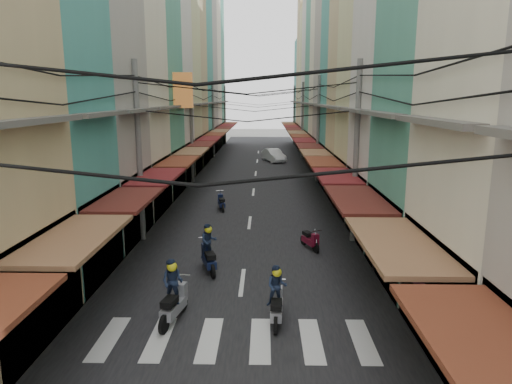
# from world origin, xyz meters

# --- Properties ---
(ground) EXTENTS (160.00, 160.00, 0.00)m
(ground) POSITION_xyz_m (0.00, 0.00, 0.00)
(ground) COLOR slate
(ground) RESTS_ON ground
(road) EXTENTS (10.00, 80.00, 0.02)m
(road) POSITION_xyz_m (0.00, 20.00, 0.01)
(road) COLOR black
(road) RESTS_ON ground
(sidewalk_left) EXTENTS (3.00, 80.00, 0.06)m
(sidewalk_left) POSITION_xyz_m (-6.50, 20.00, 0.03)
(sidewalk_left) COLOR slate
(sidewalk_left) RESTS_ON ground
(sidewalk_right) EXTENTS (3.00, 80.00, 0.06)m
(sidewalk_right) POSITION_xyz_m (6.50, 20.00, 0.03)
(sidewalk_right) COLOR slate
(sidewalk_right) RESTS_ON ground
(crosswalk) EXTENTS (7.55, 2.40, 0.01)m
(crosswalk) POSITION_xyz_m (-0.00, -6.00, 0.03)
(crosswalk) COLOR silver
(crosswalk) RESTS_ON ground
(building_row_left) EXTENTS (7.80, 67.67, 23.70)m
(building_row_left) POSITION_xyz_m (-7.92, 16.56, 9.78)
(building_row_left) COLOR silver
(building_row_left) RESTS_ON ground
(building_row_right) EXTENTS (7.80, 68.98, 22.59)m
(building_row_right) POSITION_xyz_m (7.92, 16.45, 9.41)
(building_row_right) COLOR teal
(building_row_right) RESTS_ON ground
(utility_poles) EXTENTS (10.20, 66.13, 8.20)m
(utility_poles) POSITION_xyz_m (0.00, 15.01, 6.59)
(utility_poles) COLOR slate
(utility_poles) RESTS_ON ground
(white_car) EXTENTS (4.98, 3.28, 1.64)m
(white_car) POSITION_xyz_m (1.71, 29.68, 0.00)
(white_car) COLOR white
(white_car) RESTS_ON ground
(bicycle) EXTENTS (1.50, 1.07, 0.97)m
(bicycle) POSITION_xyz_m (6.63, 0.04, 0.00)
(bicycle) COLOR black
(bicycle) RESTS_ON ground
(moving_scooters) EXTENTS (5.10, 15.62, 1.94)m
(moving_scooters) POSITION_xyz_m (-0.61, -2.01, 0.55)
(moving_scooters) COLOR black
(moving_scooters) RESTS_ON ground
(parked_scooters) EXTENTS (13.40, 14.45, 1.01)m
(parked_scooters) POSITION_xyz_m (4.86, -3.04, 0.49)
(parked_scooters) COLOR black
(parked_scooters) RESTS_ON ground
(pedestrians) EXTENTS (14.09, 25.37, 2.25)m
(pedestrians) POSITION_xyz_m (-4.40, 1.18, 1.05)
(pedestrians) COLOR #2A1F2A
(pedestrians) RESTS_ON ground
(market_umbrella) EXTENTS (2.12, 2.12, 2.23)m
(market_umbrella) POSITION_xyz_m (5.64, -5.59, 1.96)
(market_umbrella) COLOR #B2B2B7
(market_umbrella) RESTS_ON ground
(traffic_sign) EXTENTS (0.10, 0.62, 2.81)m
(traffic_sign) POSITION_xyz_m (5.39, -0.02, 2.04)
(traffic_sign) COLOR slate
(traffic_sign) RESTS_ON ground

